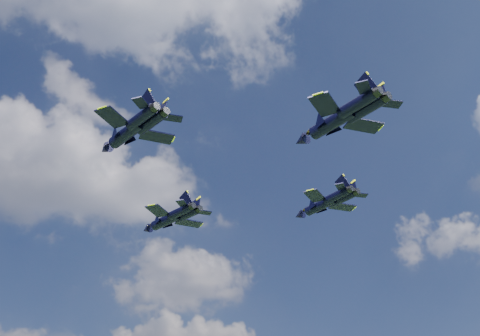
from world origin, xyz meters
name	(u,v)px	position (x,y,z in m)	size (l,w,h in m)	color
jet_lead	(165,221)	(-13.86, 28.68, 64.24)	(12.04, 15.84, 3.90)	black
jet_left	(125,134)	(-23.14, 1.45, 64.68)	(11.99, 16.19, 3.92)	black
jet_right	(319,206)	(12.50, 17.87, 65.22)	(11.29, 15.44, 3.70)	black
jet_slot	(330,124)	(4.25, -8.83, 64.15)	(12.56, 17.15, 4.11)	black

